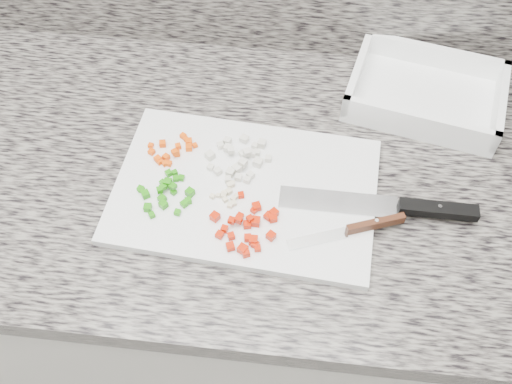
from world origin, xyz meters
TOP-DOWN VIEW (x-y plane):
  - cabinet at (0.00, 1.44)m, footprint 3.92×0.62m
  - countertop at (0.00, 1.44)m, footprint 3.96×0.64m
  - cutting_board at (0.09, 1.38)m, footprint 0.43×0.31m
  - carrot_pile at (-0.04, 1.44)m, footprint 0.08×0.07m
  - onion_pile at (0.07, 1.44)m, footprint 0.11×0.10m
  - green_pepper_pile at (-0.03, 1.35)m, footprint 0.09×0.10m
  - red_pepper_pile at (0.10, 1.30)m, footprint 0.11×0.12m
  - garlic_pile at (0.07, 1.36)m, footprint 0.05×0.05m
  - chef_knife at (0.34, 1.37)m, footprint 0.31×0.04m
  - paring_knife at (0.27, 1.32)m, footprint 0.18×0.08m
  - tray at (0.39, 1.62)m, footprint 0.30×0.24m

SIDE VIEW (x-z plane):
  - cabinet at x=0.00m, z-range 0.00..0.86m
  - countertop at x=0.00m, z-range 0.86..0.90m
  - cutting_board at x=0.09m, z-range 0.90..0.91m
  - garlic_pile at x=0.07m, z-range 0.91..0.92m
  - tray at x=0.39m, z-range 0.89..0.95m
  - carrot_pile at x=-0.04m, z-range 0.91..0.93m
  - chef_knife at x=0.34m, z-range 0.91..0.93m
  - paring_knife at x=0.27m, z-range 0.91..0.93m
  - red_pepper_pile at x=0.10m, z-range 0.91..0.93m
  - green_pepper_pile at x=-0.03m, z-range 0.91..0.93m
  - onion_pile at x=0.07m, z-range 0.91..0.93m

